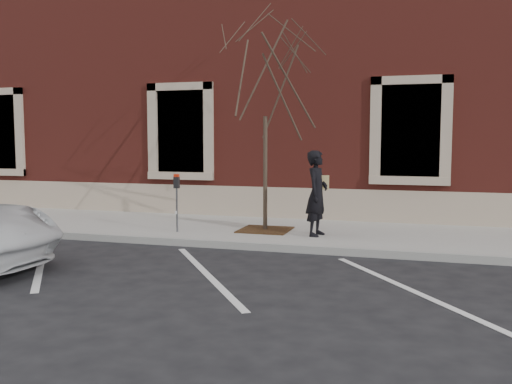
% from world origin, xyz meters
% --- Properties ---
extents(ground, '(120.00, 120.00, 0.00)m').
position_xyz_m(ground, '(0.00, 0.00, 0.00)').
color(ground, '#28282B').
rests_on(ground, ground).
extents(sidewalk_near, '(40.00, 3.50, 0.15)m').
position_xyz_m(sidewalk_near, '(0.00, 1.75, 0.07)').
color(sidewalk_near, '#AFABA5').
rests_on(sidewalk_near, ground).
extents(curb_near, '(40.00, 0.12, 0.15)m').
position_xyz_m(curb_near, '(0.00, -0.05, 0.07)').
color(curb_near, '#9E9E99').
rests_on(curb_near, ground).
extents(parking_stripes, '(28.00, 4.40, 0.01)m').
position_xyz_m(parking_stripes, '(0.00, -2.20, 0.00)').
color(parking_stripes, silver).
rests_on(parking_stripes, ground).
extents(building_civic, '(40.00, 8.62, 8.00)m').
position_xyz_m(building_civic, '(0.00, 7.74, 4.00)').
color(building_civic, maroon).
rests_on(building_civic, ground).
extents(man, '(0.53, 0.72, 1.81)m').
position_xyz_m(man, '(1.19, 1.13, 1.06)').
color(man, black).
rests_on(man, sidewalk_near).
extents(parking_meter, '(0.12, 0.09, 1.28)m').
position_xyz_m(parking_meter, '(-1.86, 0.72, 1.04)').
color(parking_meter, '#595B60').
rests_on(parking_meter, sidewalk_near).
extents(tree_grate, '(1.11, 1.11, 0.03)m').
position_xyz_m(tree_grate, '(-0.05, 1.47, 0.16)').
color(tree_grate, '#453016').
rests_on(tree_grate, sidewalk_near).
extents(sapling, '(2.79, 2.79, 4.64)m').
position_xyz_m(sapling, '(-0.05, 1.47, 3.40)').
color(sapling, '#433728').
rests_on(sapling, sidewalk_near).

